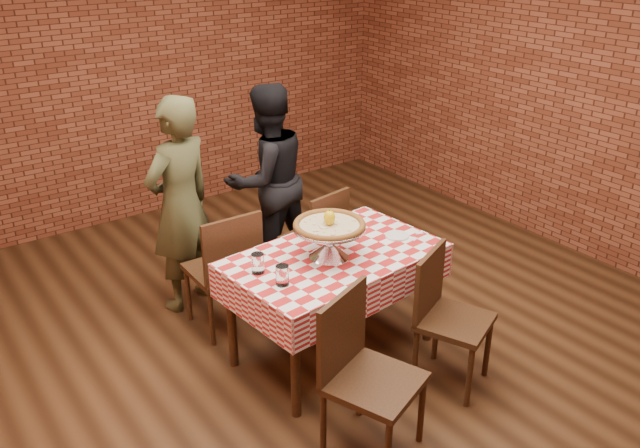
# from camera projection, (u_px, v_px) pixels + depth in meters

# --- Properties ---
(ground) EXTENTS (6.00, 6.00, 0.00)m
(ground) POSITION_uv_depth(u_px,v_px,m) (325.00, 354.00, 4.52)
(ground) COLOR black
(ground) RESTS_ON ground
(back_wall) EXTENTS (5.50, 0.00, 5.50)m
(back_wall) POSITION_uv_depth(u_px,v_px,m) (134.00, 69.00, 6.11)
(back_wall) COLOR maroon
(back_wall) RESTS_ON ground
(table) EXTENTS (1.43, 0.94, 0.75)m
(table) POSITION_uv_depth(u_px,v_px,m) (334.00, 305.00, 4.39)
(table) COLOR #422713
(table) RESTS_ON ground
(tablecloth) EXTENTS (1.47, 0.98, 0.23)m
(tablecloth) POSITION_uv_depth(u_px,v_px,m) (334.00, 270.00, 4.28)
(tablecloth) COLOR red
(tablecloth) RESTS_ON table
(pizza_stand) EXTENTS (0.58, 0.58, 0.21)m
(pizza_stand) POSITION_uv_depth(u_px,v_px,m) (329.00, 241.00, 4.16)
(pizza_stand) COLOR silver
(pizza_stand) RESTS_ON tablecloth
(pizza) EXTENTS (0.56, 0.56, 0.03)m
(pizza) POSITION_uv_depth(u_px,v_px,m) (329.00, 226.00, 4.11)
(pizza) COLOR beige
(pizza) RESTS_ON pizza_stand
(lemon) EXTENTS (0.09, 0.09, 0.10)m
(lemon) POSITION_uv_depth(u_px,v_px,m) (329.00, 218.00, 4.09)
(lemon) COLOR yellow
(lemon) RESTS_ON pizza
(water_glass_left) EXTENTS (0.09, 0.09, 0.12)m
(water_glass_left) POSITION_uv_depth(u_px,v_px,m) (282.00, 275.00, 3.85)
(water_glass_left) COLOR white
(water_glass_left) RESTS_ON tablecloth
(water_glass_right) EXTENTS (0.09, 0.09, 0.12)m
(water_glass_right) POSITION_uv_depth(u_px,v_px,m) (258.00, 263.00, 3.98)
(water_glass_right) COLOR white
(water_glass_right) RESTS_ON tablecloth
(side_plate) EXTENTS (0.17, 0.17, 0.01)m
(side_plate) POSITION_uv_depth(u_px,v_px,m) (397.00, 236.00, 4.45)
(side_plate) COLOR white
(side_plate) RESTS_ON tablecloth
(sweetener_packet_a) EXTENTS (0.06, 0.05, 0.00)m
(sweetener_packet_a) POSITION_uv_depth(u_px,v_px,m) (414.00, 239.00, 4.42)
(sweetener_packet_a) COLOR white
(sweetener_packet_a) RESTS_ON tablecloth
(sweetener_packet_b) EXTENTS (0.06, 0.05, 0.00)m
(sweetener_packet_b) POSITION_uv_depth(u_px,v_px,m) (419.00, 233.00, 4.50)
(sweetener_packet_b) COLOR white
(sweetener_packet_b) RESTS_ON tablecloth
(condiment_caddy) EXTENTS (0.12, 0.11, 0.14)m
(condiment_caddy) POSITION_uv_depth(u_px,v_px,m) (316.00, 225.00, 4.45)
(condiment_caddy) COLOR silver
(condiment_caddy) RESTS_ON tablecloth
(chair_near_left) EXTENTS (0.59, 0.59, 0.94)m
(chair_near_left) POSITION_uv_depth(u_px,v_px,m) (375.00, 380.00, 3.52)
(chair_near_left) COLOR #422713
(chair_near_left) RESTS_ON ground
(chair_near_right) EXTENTS (0.54, 0.54, 0.89)m
(chair_near_right) POSITION_uv_depth(u_px,v_px,m) (455.00, 322.00, 4.07)
(chair_near_right) COLOR #422713
(chair_near_right) RESTS_ON ground
(chair_far_left) EXTENTS (0.46, 0.46, 0.93)m
(chair_far_left) POSITION_uv_depth(u_px,v_px,m) (222.00, 268.00, 4.67)
(chair_far_left) COLOR #422713
(chair_far_left) RESTS_ON ground
(chair_far_right) EXTENTS (0.46, 0.46, 0.88)m
(chair_far_right) POSITION_uv_depth(u_px,v_px,m) (313.00, 240.00, 5.13)
(chair_far_right) COLOR #422713
(chair_far_right) RESTS_ON ground
(diner_olive) EXTENTS (0.69, 0.55, 1.63)m
(diner_olive) POSITION_uv_depth(u_px,v_px,m) (181.00, 205.00, 4.79)
(diner_olive) COLOR #434427
(diner_olive) RESTS_ON ground
(diner_black) EXTENTS (0.80, 0.64, 1.57)m
(diner_black) POSITION_uv_depth(u_px,v_px,m) (267.00, 179.00, 5.36)
(diner_black) COLOR black
(diner_black) RESTS_ON ground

